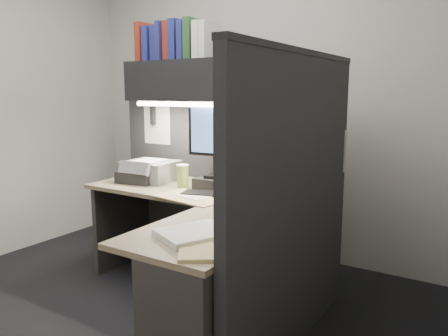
{
  "coord_description": "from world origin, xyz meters",
  "views": [
    {
      "loc": [
        1.86,
        -1.94,
        1.41
      ],
      "look_at": [
        0.32,
        0.51,
        0.91
      ],
      "focal_mm": 35.0,
      "sensor_mm": 36.0,
      "label": 1
    }
  ],
  "objects_px": {
    "desk": "(193,262)",
    "overhead_shelf": "(219,80)",
    "monitor": "(224,156)",
    "printer": "(151,171)",
    "coffee_cup": "(183,177)",
    "telephone": "(281,187)",
    "notebook_stack": "(139,177)",
    "keyboard": "(214,195)"
  },
  "relations": [
    {
      "from": "desk",
      "to": "overhead_shelf",
      "type": "bearing_deg",
      "value": 111.79
    },
    {
      "from": "monitor",
      "to": "printer",
      "type": "distance_m",
      "value": 0.67
    },
    {
      "from": "overhead_shelf",
      "to": "coffee_cup",
      "type": "relative_size",
      "value": 9.83
    },
    {
      "from": "desk",
      "to": "monitor",
      "type": "distance_m",
      "value": 0.87
    },
    {
      "from": "telephone",
      "to": "printer",
      "type": "xyz_separation_m",
      "value": [
        -1.06,
        -0.14,
        0.03
      ]
    },
    {
      "from": "desk",
      "to": "overhead_shelf",
      "type": "height_order",
      "value": "overhead_shelf"
    },
    {
      "from": "telephone",
      "to": "notebook_stack",
      "type": "xyz_separation_m",
      "value": [
        -1.09,
        -0.24,
        -0.0
      ]
    },
    {
      "from": "printer",
      "to": "telephone",
      "type": "bearing_deg",
      "value": 3.83
    },
    {
      "from": "telephone",
      "to": "coffee_cup",
      "type": "relative_size",
      "value": 1.4
    },
    {
      "from": "coffee_cup",
      "to": "monitor",
      "type": "bearing_deg",
      "value": 22.02
    },
    {
      "from": "overhead_shelf",
      "to": "printer",
      "type": "relative_size",
      "value": 4.02
    },
    {
      "from": "monitor",
      "to": "telephone",
      "type": "height_order",
      "value": "monitor"
    },
    {
      "from": "keyboard",
      "to": "printer",
      "type": "relative_size",
      "value": 1.12
    },
    {
      "from": "telephone",
      "to": "coffee_cup",
      "type": "bearing_deg",
      "value": -133.28
    },
    {
      "from": "desk",
      "to": "coffee_cup",
      "type": "bearing_deg",
      "value": 131.72
    },
    {
      "from": "overhead_shelf",
      "to": "keyboard",
      "type": "relative_size",
      "value": 3.6
    },
    {
      "from": "desk",
      "to": "keyboard",
      "type": "xyz_separation_m",
      "value": [
        -0.14,
        0.43,
        0.3
      ]
    },
    {
      "from": "coffee_cup",
      "to": "keyboard",
      "type": "bearing_deg",
      "value": -17.44
    },
    {
      "from": "notebook_stack",
      "to": "telephone",
      "type": "bearing_deg",
      "value": 12.22
    },
    {
      "from": "overhead_shelf",
      "to": "telephone",
      "type": "distance_m",
      "value": 0.89
    },
    {
      "from": "notebook_stack",
      "to": "overhead_shelf",
      "type": "bearing_deg",
      "value": 22.51
    },
    {
      "from": "keyboard",
      "to": "coffee_cup",
      "type": "relative_size",
      "value": 2.73
    },
    {
      "from": "keyboard",
      "to": "telephone",
      "type": "xyz_separation_m",
      "value": [
        0.35,
        0.31,
        0.03
      ]
    },
    {
      "from": "telephone",
      "to": "overhead_shelf",
      "type": "bearing_deg",
      "value": -150.2
    },
    {
      "from": "printer",
      "to": "keyboard",
      "type": "bearing_deg",
      "value": -17.47
    },
    {
      "from": "coffee_cup",
      "to": "printer",
      "type": "bearing_deg",
      "value": 169.68
    },
    {
      "from": "desk",
      "to": "coffee_cup",
      "type": "height_order",
      "value": "coffee_cup"
    },
    {
      "from": "printer",
      "to": "overhead_shelf",
      "type": "bearing_deg",
      "value": 11.04
    },
    {
      "from": "keyboard",
      "to": "desk",
      "type": "bearing_deg",
      "value": -88.11
    },
    {
      "from": "desk",
      "to": "notebook_stack",
      "type": "distance_m",
      "value": 1.07
    },
    {
      "from": "telephone",
      "to": "coffee_cup",
      "type": "height_order",
      "value": "coffee_cup"
    },
    {
      "from": "monitor",
      "to": "keyboard",
      "type": "relative_size",
      "value": 1.4
    },
    {
      "from": "telephone",
      "to": "keyboard",
      "type": "bearing_deg",
      "value": -107.52
    },
    {
      "from": "overhead_shelf",
      "to": "notebook_stack",
      "type": "distance_m",
      "value": 0.96
    },
    {
      "from": "coffee_cup",
      "to": "notebook_stack",
      "type": "relative_size",
      "value": 0.55
    },
    {
      "from": "desk",
      "to": "coffee_cup",
      "type": "xyz_separation_m",
      "value": [
        -0.48,
        0.54,
        0.37
      ]
    },
    {
      "from": "printer",
      "to": "notebook_stack",
      "type": "height_order",
      "value": "printer"
    },
    {
      "from": "overhead_shelf",
      "to": "monitor",
      "type": "xyz_separation_m",
      "value": [
        0.1,
        -0.09,
        -0.53
      ]
    },
    {
      "from": "overhead_shelf",
      "to": "monitor",
      "type": "bearing_deg",
      "value": -42.43
    },
    {
      "from": "overhead_shelf",
      "to": "coffee_cup",
      "type": "xyz_separation_m",
      "value": [
        -0.18,
        -0.21,
        -0.69
      ]
    },
    {
      "from": "keyboard",
      "to": "printer",
      "type": "xyz_separation_m",
      "value": [
        -0.71,
        0.18,
        0.07
      ]
    },
    {
      "from": "coffee_cup",
      "to": "desk",
      "type": "bearing_deg",
      "value": -48.28
    }
  ]
}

